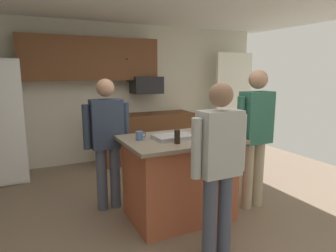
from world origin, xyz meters
name	(u,v)px	position (x,y,z in m)	size (l,w,h in m)	color
floor	(179,220)	(0.00, 0.00, 0.00)	(7.04, 7.04, 0.00)	#7F6B56
back_wall	(112,93)	(0.00, 2.80, 1.30)	(6.40, 0.10, 2.60)	beige
french_door_window_panel	(233,100)	(2.60, 2.40, 1.10)	(0.90, 0.06, 2.00)	white
cabinet_run_upper	(91,59)	(-0.40, 2.60, 1.93)	(2.40, 0.38, 0.75)	brown
cabinet_run_lower	(147,136)	(0.60, 2.48, 0.45)	(1.80, 0.63, 0.90)	brown
microwave_over_range	(146,85)	(0.60, 2.50, 1.45)	(0.56, 0.40, 0.32)	black
kitchen_island	(179,177)	(0.05, 0.10, 0.49)	(1.28, 0.92, 0.96)	#AD5638
person_host_foreground	(107,136)	(-0.65, 0.68, 0.93)	(0.57, 0.22, 1.63)	#4C5166
person_guest_right	(255,130)	(1.01, -0.08, 1.00)	(0.57, 0.23, 1.73)	tan
person_guest_by_door	(219,160)	(0.02, -0.71, 0.93)	(0.57, 0.22, 1.62)	#4C5166
glass_short_whisky	(177,137)	(-0.10, -0.13, 1.04)	(0.06, 0.06, 0.15)	black
mug_blue_stoneware	(139,136)	(-0.40, 0.19, 1.01)	(0.12, 0.08, 0.10)	#4C6B99
glass_stout_tall	(208,129)	(0.44, 0.11, 1.03)	(0.07, 0.07, 0.14)	black
serving_tray	(173,137)	(-0.03, 0.09, 0.98)	(0.44, 0.30, 0.04)	#B7B7BC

